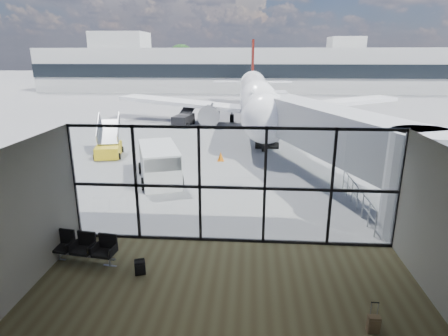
# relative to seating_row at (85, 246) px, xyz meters

# --- Properties ---
(ground) EXTENTS (220.00, 220.00, 0.00)m
(ground) POSITION_rel_seating_row_xyz_m (4.98, 41.79, -0.58)
(ground) COLOR slate
(ground) RESTS_ON ground
(lounge_shell) EXTENTS (12.02, 8.01, 4.51)m
(lounge_shell) POSITION_rel_seating_row_xyz_m (4.98, -3.01, 2.07)
(lounge_shell) COLOR brown
(lounge_shell) RESTS_ON ground
(glass_curtain_wall) EXTENTS (12.10, 0.12, 4.50)m
(glass_curtain_wall) POSITION_rel_seating_row_xyz_m (4.98, 1.79, 1.67)
(glass_curtain_wall) COLOR white
(glass_curtain_wall) RESTS_ON ground
(jet_bridge) EXTENTS (8.00, 16.50, 4.33)m
(jet_bridge) POSITION_rel_seating_row_xyz_m (9.88, 8.87, 2.18)
(jet_bridge) COLOR #9DA0A3
(jet_bridge) RESTS_ON ground
(apron_railing) EXTENTS (0.06, 5.46, 1.11)m
(apron_railing) POSITION_rel_seating_row_xyz_m (10.58, 5.29, 0.14)
(apron_railing) COLOR gray
(apron_railing) RESTS_ON ground
(far_terminal) EXTENTS (80.00, 12.20, 11.00)m
(far_terminal) POSITION_rel_seating_row_xyz_m (4.40, 63.76, 3.63)
(far_terminal) COLOR beige
(far_terminal) RESTS_ON ground
(tree_0) EXTENTS (4.95, 4.95, 7.12)m
(tree_0) POSITION_rel_seating_row_xyz_m (-40.02, 73.79, 4.05)
(tree_0) COLOR #382619
(tree_0) RESTS_ON ground
(tree_1) EXTENTS (5.61, 5.61, 8.07)m
(tree_1) POSITION_rel_seating_row_xyz_m (-34.02, 73.79, 4.67)
(tree_1) COLOR #382619
(tree_1) RESTS_ON ground
(tree_2) EXTENTS (6.27, 6.27, 9.03)m
(tree_2) POSITION_rel_seating_row_xyz_m (-28.02, 73.79, 5.30)
(tree_2) COLOR #382619
(tree_2) RESTS_ON ground
(tree_3) EXTENTS (4.95, 4.95, 7.12)m
(tree_3) POSITION_rel_seating_row_xyz_m (-22.02, 73.79, 4.05)
(tree_3) COLOR #382619
(tree_3) RESTS_ON ground
(tree_4) EXTENTS (5.61, 5.61, 8.07)m
(tree_4) POSITION_rel_seating_row_xyz_m (-16.02, 73.79, 4.67)
(tree_4) COLOR #382619
(tree_4) RESTS_ON ground
(tree_5) EXTENTS (6.27, 6.27, 9.03)m
(tree_5) POSITION_rel_seating_row_xyz_m (-10.02, 73.79, 5.30)
(tree_5) COLOR #382619
(tree_5) RESTS_ON ground
(seating_row) EXTENTS (2.35, 0.96, 1.05)m
(seating_row) POSITION_rel_seating_row_xyz_m (0.00, 0.00, 0.00)
(seating_row) COLOR gray
(seating_row) RESTS_ON ground
(backpack) EXTENTS (0.40, 0.39, 0.51)m
(backpack) POSITION_rel_seating_row_xyz_m (2.12, -0.68, -0.33)
(backpack) COLOR black
(backpack) RESTS_ON ground
(suitcase) EXTENTS (0.31, 0.23, 0.85)m
(suitcase) POSITION_rel_seating_row_xyz_m (8.89, -2.87, -0.33)
(suitcase) COLOR brown
(suitcase) RESTS_ON ground
(airliner) EXTENTS (29.78, 34.48, 8.88)m
(airliner) POSITION_rel_seating_row_xyz_m (6.15, 29.02, 2.13)
(airliner) COLOR white
(airliner) RESTS_ON ground
(service_van) EXTENTS (3.35, 4.92, 1.97)m
(service_van) POSITION_rel_seating_row_xyz_m (0.52, 8.74, 0.43)
(service_van) COLOR silver
(service_van) RESTS_ON ground
(belt_loader) EXTENTS (2.05, 4.18, 1.85)m
(belt_loader) POSITION_rel_seating_row_xyz_m (-1.15, 25.91, 0.04)
(belt_loader) COLOR black
(belt_loader) RESTS_ON ground
(mobile_stairs) EXTENTS (2.27, 3.53, 2.30)m
(mobile_stairs) POSITION_rel_seating_row_xyz_m (-4.35, 13.83, -0.03)
(mobile_stairs) COLOR gold
(mobile_stairs) RESTS_ON ground
(traffic_cone_b) EXTENTS (0.44, 0.44, 0.63)m
(traffic_cone_b) POSITION_rel_seating_row_xyz_m (3.64, 13.09, -0.28)
(traffic_cone_b) COLOR orange
(traffic_cone_b) RESTS_ON ground
(traffic_cone_c) EXTENTS (0.38, 0.38, 0.54)m
(traffic_cone_c) POSITION_rel_seating_row_xyz_m (9.98, 17.45, -0.32)
(traffic_cone_c) COLOR #FF4A0D
(traffic_cone_c) RESTS_ON ground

